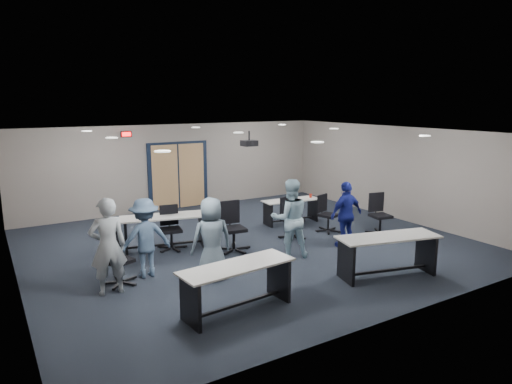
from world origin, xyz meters
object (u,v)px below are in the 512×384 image
chair_back_a (171,228)px  person_plaid (212,239)px  table_front_right (388,249)px  chair_back_d (329,214)px  table_front_left (237,280)px  person_back (145,238)px  person_navy (346,214)px  chair_back_c (293,218)px  person_lightblue (290,218)px  table_back_right (291,207)px  person_gray (108,246)px  chair_loose_right (381,214)px  chair_loose_left (119,259)px  table_back_left (164,226)px  chair_back_b (234,227)px

chair_back_a → person_plaid: (0.01, -2.13, 0.30)m
table_front_right → chair_back_a: bearing=143.1°
table_front_right → chair_back_d: bearing=85.2°
table_front_left → table_front_right: 3.28m
person_back → person_navy: bearing=174.6°
chair_back_c → person_lightblue: (-0.88, -1.10, 0.36)m
chair_back_a → person_back: (-1.03, -1.31, 0.27)m
table_back_right → person_lightblue: person_lightblue is taller
table_back_right → person_lightblue: (-1.71, -2.32, 0.41)m
chair_back_c → person_gray: person_gray is taller
table_front_left → chair_loose_right: chair_loose_right is taller
table_front_right → chair_loose_left: 5.19m
person_gray → table_front_left: bearing=135.3°
chair_back_a → person_back: bearing=-118.1°
table_front_right → chair_back_c: bearing=106.2°
chair_back_c → person_back: 4.02m
table_front_left → person_lightblue: size_ratio=1.15×
table_front_left → person_gray: person_gray is taller
chair_loose_right → person_lightblue: bearing=-165.4°
table_back_left → table_front_left: bearing=-78.3°
table_front_left → chair_loose_left: (-1.36, 2.14, -0.04)m
person_gray → person_back: size_ratio=1.13×
table_front_right → chair_back_a: (-3.04, 3.78, -0.05)m
person_gray → chair_loose_right: bearing=-175.4°
person_gray → table_back_left: bearing=-128.9°
person_lightblue → person_gray: bearing=19.1°
person_lightblue → person_back: bearing=10.2°
table_front_right → chair_back_a: size_ratio=2.08×
person_gray → table_front_right: bearing=161.2°
person_back → person_gray: bearing=32.3°
table_front_left → chair_loose_left: 2.54m
chair_back_c → person_lightblue: person_lightblue is taller
person_plaid → person_navy: person_plaid is taller
chair_loose_right → person_lightblue: size_ratio=0.61×
table_front_left → chair_back_a: (0.23, 3.58, -0.03)m
table_front_left → person_lightblue: (2.30, 1.75, 0.33)m
table_front_left → person_plaid: bearing=75.3°
chair_loose_right → person_gray: 6.96m
table_front_left → chair_back_d: 5.16m
table_front_left → chair_back_b: chair_back_b is taller
table_front_right → person_lightblue: (-0.97, 1.95, 0.31)m
table_front_right → chair_back_c: (-0.09, 3.05, -0.04)m
table_front_left → person_navy: bearing=17.8°
table_front_right → person_back: person_back is taller
chair_loose_right → person_back: size_ratio=0.68×
person_back → table_front_right: bearing=151.1°
chair_loose_left → person_lightblue: size_ratio=0.58×
chair_back_b → person_navy: bearing=-17.5°
table_back_right → chair_loose_left: (-5.37, -1.93, 0.04)m
chair_back_d → chair_loose_left: 5.72m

